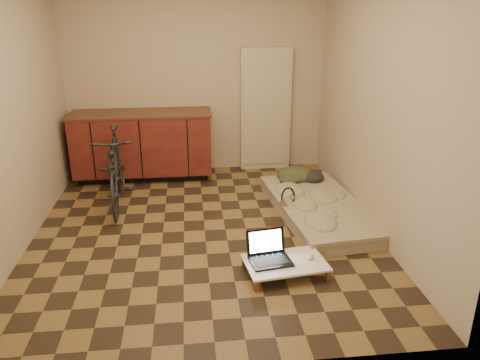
{
  "coord_description": "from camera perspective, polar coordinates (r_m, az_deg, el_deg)",
  "views": [
    {
      "loc": [
        -0.12,
        -4.44,
        2.25
      ],
      "look_at": [
        0.38,
        0.01,
        0.55
      ],
      "focal_mm": 35.0,
      "sensor_mm": 36.0,
      "label": 1
    }
  ],
  "objects": [
    {
      "name": "bicycle",
      "position": [
        5.6,
        -14.96,
        1.84
      ],
      "size": [
        0.57,
        1.58,
        1.0
      ],
      "primitive_type": "imported",
      "rotation": [
        0.0,
        0.0,
        0.08
      ],
      "color": "black",
      "rests_on": "ground"
    },
    {
      "name": "cabinets",
      "position": [
        6.43,
        -11.75,
        4.23
      ],
      "size": [
        1.84,
        0.62,
        0.91
      ],
      "color": "black",
      "rests_on": "ground"
    },
    {
      "name": "clothing_pile",
      "position": [
        5.97,
        7.38,
        1.16
      ],
      "size": [
        0.56,
        0.48,
        0.21
      ],
      "primitive_type": null,
      "rotation": [
        0.0,
        0.0,
        0.11
      ],
      "color": "#384025",
      "rests_on": "futon"
    },
    {
      "name": "lap_desk",
      "position": [
        4.2,
        5.55,
        -10.06
      ],
      "size": [
        0.76,
        0.55,
        0.12
      ],
      "rotation": [
        0.0,
        0.0,
        0.14
      ],
      "color": "brown",
      "rests_on": "ground"
    },
    {
      "name": "laptop",
      "position": [
        4.19,
        3.53,
        -9.02
      ],
      "size": [
        0.4,
        0.37,
        0.24
      ],
      "rotation": [
        0.0,
        0.0,
        0.16
      ],
      "color": "black",
      "rests_on": "lap_desk"
    },
    {
      "name": "mouse",
      "position": [
        4.27,
        8.46,
        -9.13
      ],
      "size": [
        0.1,
        0.13,
        0.04
      ],
      "primitive_type": "ellipsoid",
      "rotation": [
        0.0,
        0.0,
        -0.29
      ],
      "color": "white",
      "rests_on": "lap_desk"
    },
    {
      "name": "headphones",
      "position": [
        5.22,
        5.89,
        -1.97
      ],
      "size": [
        0.32,
        0.32,
        0.16
      ],
      "primitive_type": null,
      "rotation": [
        0.0,
        0.0,
        0.63
      ],
      "color": "black",
      "rests_on": "futon"
    },
    {
      "name": "futon",
      "position": [
        5.36,
        9.59,
        -3.4
      ],
      "size": [
        1.08,
        1.94,
        0.16
      ],
      "rotation": [
        0.0,
        0.0,
        0.11
      ],
      "color": "#AFA18C",
      "rests_on": "ground"
    },
    {
      "name": "appliance_panel",
      "position": [
        6.62,
        3.14,
        8.54
      ],
      "size": [
        0.7,
        0.1,
        1.7
      ],
      "primitive_type": "cube",
      "color": "beige",
      "rests_on": "ground"
    },
    {
      "name": "room_shell",
      "position": [
        4.54,
        -4.76,
        8.64
      ],
      "size": [
        3.5,
        4.0,
        2.6
      ],
      "color": "brown",
      "rests_on": "ground"
    }
  ]
}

